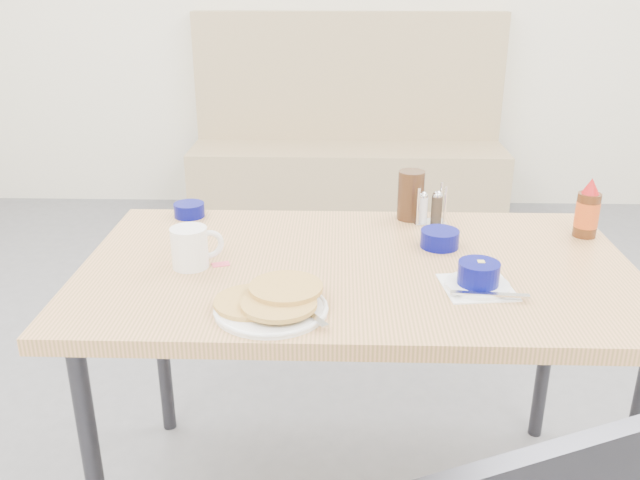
{
  "coord_description": "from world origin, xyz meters",
  "views": [
    {
      "loc": [
        -0.05,
        -1.33,
        1.46
      ],
      "look_at": [
        -0.1,
        0.26,
        0.82
      ],
      "focal_mm": 38.0,
      "sensor_mm": 36.0,
      "label": 1
    }
  ],
  "objects_px": {
    "coffee_mug": "(191,247)",
    "creamer_bowl": "(189,210)",
    "grits_setting": "(478,277)",
    "syrup_bottle": "(587,211)",
    "booth_bench": "(347,159)",
    "butter_bowl": "(440,239)",
    "condiment_caddy": "(429,210)",
    "dining_table": "(357,286)",
    "amber_tumbler": "(411,195)",
    "pancake_plate": "(272,303)"
  },
  "relations": [
    {
      "from": "amber_tumbler",
      "to": "syrup_bottle",
      "type": "relative_size",
      "value": 0.87
    },
    {
      "from": "pancake_plate",
      "to": "amber_tumbler",
      "type": "bearing_deg",
      "value": 59.18
    },
    {
      "from": "coffee_mug",
      "to": "amber_tumbler",
      "type": "height_order",
      "value": "amber_tumbler"
    },
    {
      "from": "creamer_bowl",
      "to": "booth_bench",
      "type": "bearing_deg",
      "value": 77.13
    },
    {
      "from": "coffee_mug",
      "to": "butter_bowl",
      "type": "distance_m",
      "value": 0.66
    },
    {
      "from": "amber_tumbler",
      "to": "creamer_bowl",
      "type": "bearing_deg",
      "value": 180.0
    },
    {
      "from": "booth_bench",
      "to": "butter_bowl",
      "type": "relative_size",
      "value": 18.33
    },
    {
      "from": "coffee_mug",
      "to": "creamer_bowl",
      "type": "relative_size",
      "value": 1.41
    },
    {
      "from": "condiment_caddy",
      "to": "coffee_mug",
      "type": "bearing_deg",
      "value": -162.12
    },
    {
      "from": "booth_bench",
      "to": "coffee_mug",
      "type": "height_order",
      "value": "booth_bench"
    },
    {
      "from": "coffee_mug",
      "to": "condiment_caddy",
      "type": "distance_m",
      "value": 0.72
    },
    {
      "from": "pancake_plate",
      "to": "syrup_bottle",
      "type": "bearing_deg",
      "value": 29.48
    },
    {
      "from": "dining_table",
      "to": "grits_setting",
      "type": "relative_size",
      "value": 7.21
    },
    {
      "from": "dining_table",
      "to": "amber_tumbler",
      "type": "distance_m",
      "value": 0.4
    },
    {
      "from": "creamer_bowl",
      "to": "amber_tumbler",
      "type": "bearing_deg",
      "value": 0.0
    },
    {
      "from": "pancake_plate",
      "to": "condiment_caddy",
      "type": "height_order",
      "value": "condiment_caddy"
    },
    {
      "from": "dining_table",
      "to": "booth_bench",
      "type": "bearing_deg",
      "value": 90.0
    },
    {
      "from": "grits_setting",
      "to": "butter_bowl",
      "type": "bearing_deg",
      "value": 102.35
    },
    {
      "from": "coffee_mug",
      "to": "creamer_bowl",
      "type": "height_order",
      "value": "coffee_mug"
    },
    {
      "from": "condiment_caddy",
      "to": "syrup_bottle",
      "type": "distance_m",
      "value": 0.44
    },
    {
      "from": "dining_table",
      "to": "amber_tumbler",
      "type": "xyz_separation_m",
      "value": [
        0.16,
        0.34,
        0.14
      ]
    },
    {
      "from": "creamer_bowl",
      "to": "amber_tumbler",
      "type": "height_order",
      "value": "amber_tumbler"
    },
    {
      "from": "butter_bowl",
      "to": "grits_setting",
      "type": "bearing_deg",
      "value": -77.65
    },
    {
      "from": "pancake_plate",
      "to": "creamer_bowl",
      "type": "xyz_separation_m",
      "value": [
        -0.31,
        0.6,
        0.0
      ]
    },
    {
      "from": "dining_table",
      "to": "creamer_bowl",
      "type": "bearing_deg",
      "value": 145.86
    },
    {
      "from": "booth_bench",
      "to": "syrup_bottle",
      "type": "relative_size",
      "value": 11.26
    },
    {
      "from": "grits_setting",
      "to": "syrup_bottle",
      "type": "distance_m",
      "value": 0.5
    },
    {
      "from": "coffee_mug",
      "to": "grits_setting",
      "type": "height_order",
      "value": "coffee_mug"
    },
    {
      "from": "booth_bench",
      "to": "butter_bowl",
      "type": "distance_m",
      "value": 2.46
    },
    {
      "from": "butter_bowl",
      "to": "syrup_bottle",
      "type": "bearing_deg",
      "value": 12.38
    },
    {
      "from": "grits_setting",
      "to": "creamer_bowl",
      "type": "relative_size",
      "value": 2.12
    },
    {
      "from": "booth_bench",
      "to": "pancake_plate",
      "type": "relative_size",
      "value": 7.41
    },
    {
      "from": "booth_bench",
      "to": "condiment_caddy",
      "type": "distance_m",
      "value": 2.28
    },
    {
      "from": "pancake_plate",
      "to": "butter_bowl",
      "type": "relative_size",
      "value": 2.47
    },
    {
      "from": "grits_setting",
      "to": "syrup_bottle",
      "type": "bearing_deg",
      "value": 43.73
    },
    {
      "from": "syrup_bottle",
      "to": "butter_bowl",
      "type": "bearing_deg",
      "value": -167.62
    },
    {
      "from": "dining_table",
      "to": "butter_bowl",
      "type": "relative_size",
      "value": 13.5
    },
    {
      "from": "dining_table",
      "to": "amber_tumbler",
      "type": "height_order",
      "value": "amber_tumbler"
    },
    {
      "from": "booth_bench",
      "to": "coffee_mug",
      "type": "relative_size",
      "value": 14.69
    },
    {
      "from": "grits_setting",
      "to": "butter_bowl",
      "type": "height_order",
      "value": "grits_setting"
    },
    {
      "from": "booth_bench",
      "to": "amber_tumbler",
      "type": "height_order",
      "value": "booth_bench"
    },
    {
      "from": "grits_setting",
      "to": "amber_tumbler",
      "type": "bearing_deg",
      "value": 103.66
    },
    {
      "from": "butter_bowl",
      "to": "dining_table",
      "type": "bearing_deg",
      "value": -151.63
    },
    {
      "from": "grits_setting",
      "to": "syrup_bottle",
      "type": "relative_size",
      "value": 1.15
    },
    {
      "from": "condiment_caddy",
      "to": "butter_bowl",
      "type": "bearing_deg",
      "value": -98.13
    },
    {
      "from": "booth_bench",
      "to": "condiment_caddy",
      "type": "height_order",
      "value": "booth_bench"
    },
    {
      "from": "coffee_mug",
      "to": "grits_setting",
      "type": "bearing_deg",
      "value": -8.6
    },
    {
      "from": "grits_setting",
      "to": "dining_table",
      "type": "bearing_deg",
      "value": 154.43
    },
    {
      "from": "dining_table",
      "to": "creamer_bowl",
      "type": "height_order",
      "value": "creamer_bowl"
    },
    {
      "from": "booth_bench",
      "to": "creamer_bowl",
      "type": "distance_m",
      "value": 2.29
    }
  ]
}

